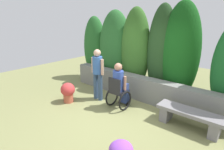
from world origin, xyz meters
The scene contains 7 objects.
ground_plane centered at (0.00, 0.00, 0.00)m, with size 13.66×13.66×0.00m, color olive.
stone_retaining_wall centered at (0.00, 1.51, 0.37)m, with size 5.88×0.37×0.73m, color slate.
hedge_backdrop centered at (0.23, 2.14, 1.42)m, with size 6.74×1.08×2.99m.
stone_bench centered at (1.50, 0.85, 0.29)m, with size 1.49×0.45×0.45m.
person_in_wheelchair centered at (-0.40, 0.62, 0.62)m, with size 0.53×0.66×1.33m.
person_standing_companion centered at (-1.26, 0.63, 0.92)m, with size 0.49×0.30×1.60m.
flower_pot_purple_near centered at (-1.81, -0.12, 0.34)m, with size 0.43×0.43×0.62m.
Camera 1 is at (2.64, -3.28, 2.52)m, focal length 30.02 mm.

